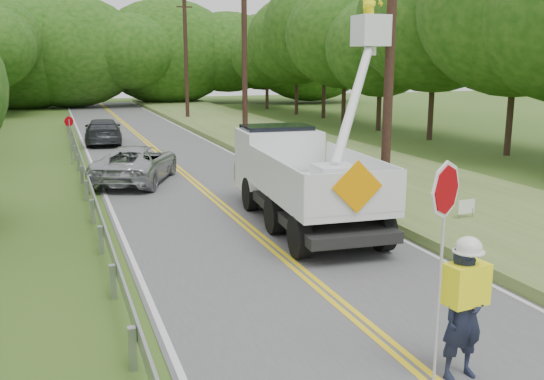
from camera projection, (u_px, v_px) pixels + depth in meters
name	position (u px, v px, depth m)	size (l,w,h in m)	color
ground	(399.00, 355.00, 9.66)	(140.00, 140.00, 0.00)	#3A581C
road	(199.00, 186.00, 22.50)	(7.20, 96.00, 0.03)	#525154
guardrail	(85.00, 175.00, 21.87)	(0.18, 48.00, 0.77)	#94969C
utility_poles	(293.00, 46.00, 25.83)	(1.60, 43.30, 10.00)	black
tall_grass_verge	(366.00, 171.00, 24.86)	(7.00, 96.00, 0.30)	#546731
treeline_right	(399.00, 30.00, 37.41)	(10.43, 52.40, 11.58)	#332319
treeline_horizon	(98.00, 51.00, 60.16)	(56.18, 14.62, 11.30)	#15420D
flagger	(464.00, 303.00, 8.70)	(1.21, 0.55, 3.31)	#191E33
bucket_truck	(299.00, 164.00, 17.94)	(4.66, 7.58, 7.17)	black
suv_silver	(136.00, 164.00, 23.13)	(2.38, 5.16, 1.43)	#AAAEB2
suv_darkgrey	(103.00, 131.00, 33.78)	(1.98, 4.87, 1.41)	#35373C
stop_sign_permanent	(70.00, 133.00, 26.97)	(0.42, 0.25, 2.19)	#94969C
yard_sign	(466.00, 208.00, 16.79)	(0.57, 0.08, 0.83)	white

